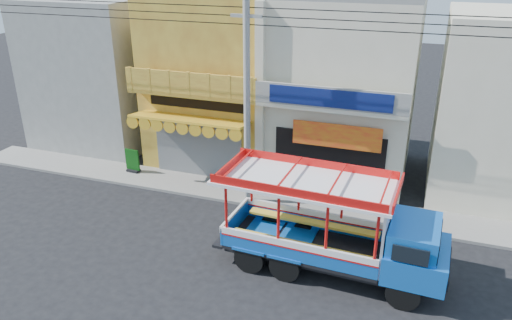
% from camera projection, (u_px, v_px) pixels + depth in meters
% --- Properties ---
extents(ground, '(90.00, 90.00, 0.00)m').
position_uv_depth(ground, '(242.00, 249.00, 17.75)').
color(ground, black).
rests_on(ground, ground).
extents(sidewalk, '(30.00, 2.00, 0.12)m').
position_uv_depth(sidewalk, '(275.00, 198.00, 21.20)').
color(sidewalk, slate).
rests_on(sidewalk, ground).
extents(shophouse_left, '(6.00, 7.50, 8.24)m').
position_uv_depth(shophouse_left, '(222.00, 76.00, 24.25)').
color(shophouse_left, '#AB7326').
rests_on(shophouse_left, ground).
extents(shophouse_right, '(6.00, 6.75, 8.24)m').
position_uv_depth(shophouse_right, '(345.00, 86.00, 22.43)').
color(shophouse_right, beige).
rests_on(shophouse_right, ground).
extents(party_pilaster, '(0.35, 0.30, 8.00)m').
position_uv_depth(party_pilaster, '(260.00, 101.00, 20.68)').
color(party_pilaster, beige).
rests_on(party_pilaster, ground).
extents(filler_building_left, '(6.00, 6.00, 7.60)m').
position_uv_depth(filler_building_left, '(101.00, 71.00, 26.52)').
color(filler_building_left, gray).
rests_on(filler_building_left, ground).
extents(utility_pole, '(28.00, 0.26, 9.00)m').
position_uv_depth(utility_pole, '(251.00, 86.00, 18.89)').
color(utility_pole, gray).
rests_on(utility_pole, ground).
extents(songthaew_truck, '(7.43, 2.76, 3.42)m').
position_uv_depth(songthaew_truck, '(348.00, 231.00, 15.69)').
color(songthaew_truck, black).
rests_on(songthaew_truck, ground).
extents(green_sign, '(0.73, 0.39, 1.11)m').
position_uv_depth(green_sign, '(133.00, 162.00, 23.35)').
color(green_sign, black).
rests_on(green_sign, sidewalk).
extents(potted_plant_a, '(1.04, 1.06, 0.89)m').
position_uv_depth(potted_plant_a, '(351.00, 193.00, 20.51)').
color(potted_plant_a, '#2B5E1A').
rests_on(potted_plant_a, sidewalk).
extents(potted_plant_b, '(0.73, 0.77, 1.11)m').
position_uv_depth(potted_plant_b, '(330.00, 190.00, 20.49)').
color(potted_plant_b, '#2B5E1A').
rests_on(potted_plant_b, sidewalk).
extents(potted_plant_c, '(0.69, 0.69, 0.94)m').
position_uv_depth(potted_plant_c, '(348.00, 192.00, 20.53)').
color(potted_plant_c, '#2B5E1A').
rests_on(potted_plant_c, sidewalk).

